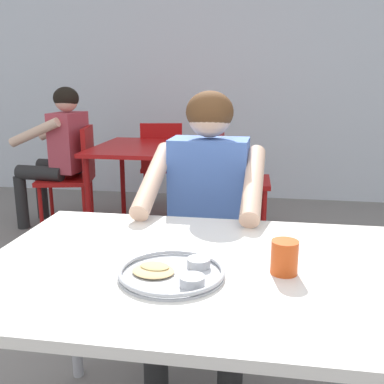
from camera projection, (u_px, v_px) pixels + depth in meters
back_wall at (241, 31)px, 4.44m from camera, size 12.00×0.12×3.40m
table_foreground at (198, 284)px, 1.31m from camera, size 1.27×0.87×0.72m
thali_tray at (173, 272)px, 1.21m from camera, size 0.29×0.29×0.03m
drinking_cup at (284, 256)px, 1.22m from camera, size 0.07×0.07×0.09m
chair_foreground at (212, 237)px, 2.17m from camera, size 0.45×0.42×0.82m
diner_foreground at (206, 205)px, 1.91m from camera, size 0.50×0.56×1.20m
table_background_red at (152, 155)px, 3.58m from camera, size 0.90×0.95×0.72m
chair_red_left at (75, 171)px, 3.72m from camera, size 0.51×0.49×0.86m
chair_red_right at (234, 172)px, 3.54m from camera, size 0.43×0.45×0.89m
chair_red_far at (162, 161)px, 4.17m from camera, size 0.46×0.49×0.85m
patron_background at (59, 145)px, 3.69m from camera, size 0.58×0.53×1.18m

